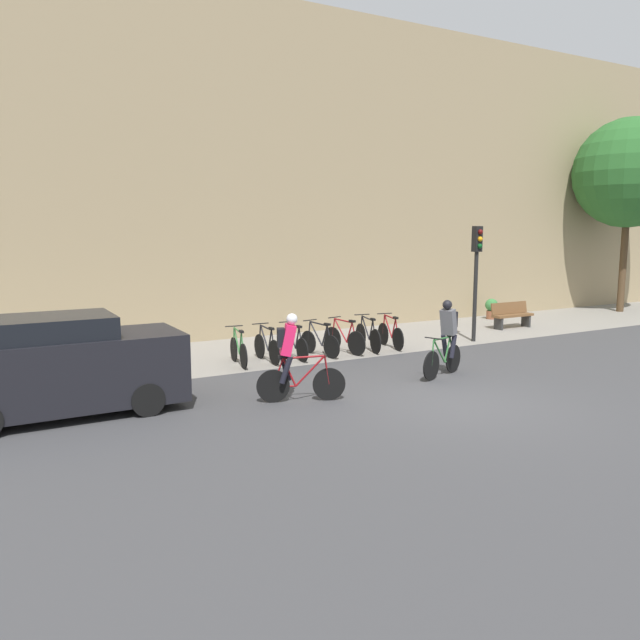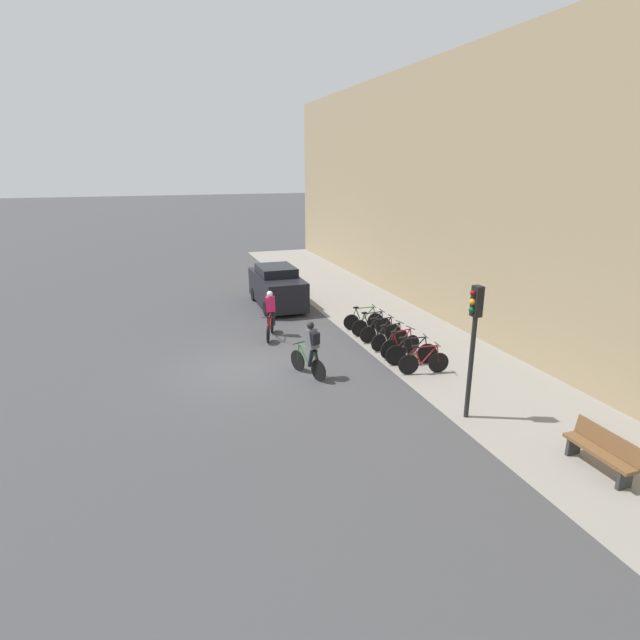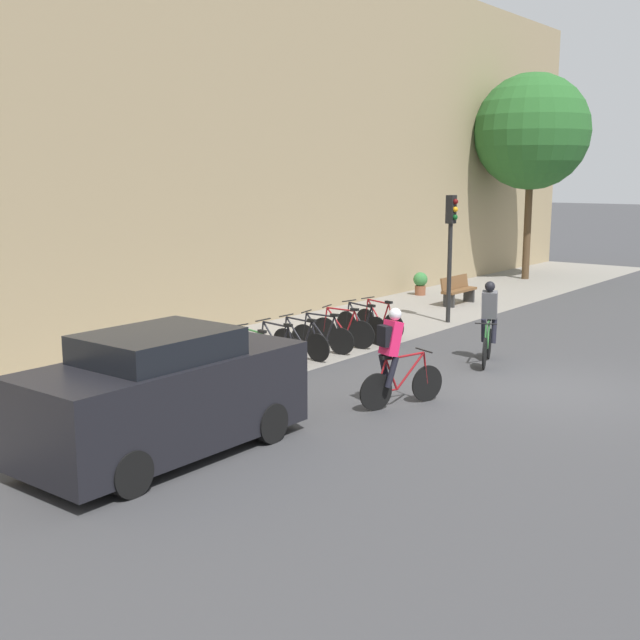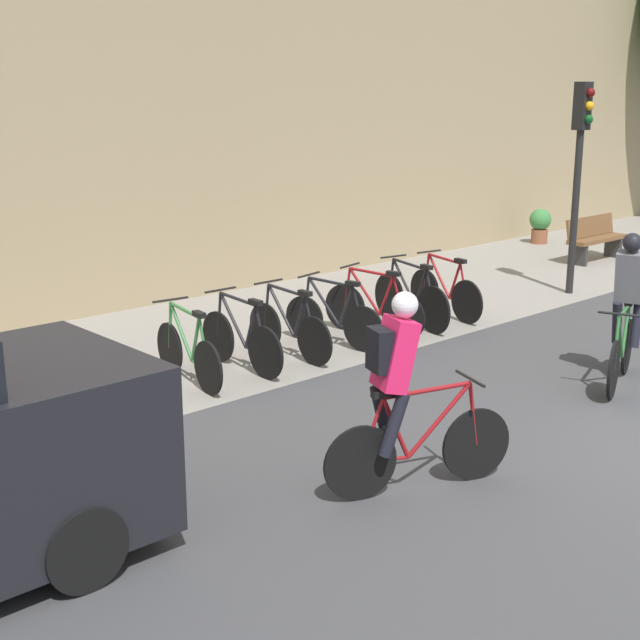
% 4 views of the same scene
% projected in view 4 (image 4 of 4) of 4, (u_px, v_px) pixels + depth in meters
% --- Properties ---
extents(kerb_strip, '(44.00, 4.50, 0.01)m').
position_uv_depth(kerb_strip, '(274.00, 324.00, 13.13)').
color(kerb_strip, gray).
rests_on(kerb_strip, ground).
extents(cyclist_pink, '(1.67, 0.72, 1.77)m').
position_uv_depth(cyclist_pink, '(402.00, 388.00, 7.42)').
color(cyclist_pink, black).
rests_on(cyclist_pink, ground).
extents(cyclist_grey, '(1.61, 0.69, 1.78)m').
position_uv_depth(cyclist_grey, '(627.00, 304.00, 10.34)').
color(cyclist_grey, black).
rests_on(cyclist_grey, ground).
extents(parked_bike_0, '(0.46, 1.60, 0.95)m').
position_uv_depth(parked_bike_0, '(188.00, 352.00, 10.40)').
color(parked_bike_0, black).
rests_on(parked_bike_0, ground).
extents(parked_bike_1, '(0.46, 1.62, 0.96)m').
position_uv_depth(parked_bike_1, '(241.00, 339.00, 10.91)').
color(parked_bike_1, black).
rests_on(parked_bike_1, ground).
extents(parked_bike_2, '(0.46, 1.61, 0.95)m').
position_uv_depth(parked_bike_2, '(289.00, 328.00, 11.42)').
color(parked_bike_2, black).
rests_on(parked_bike_2, ground).
extents(parked_bike_3, '(0.47, 1.58, 0.95)m').
position_uv_depth(parked_bike_3, '(333.00, 318.00, 11.94)').
color(parked_bike_3, black).
rests_on(parked_bike_3, ground).
extents(parked_bike_4, '(0.48, 1.62, 0.97)m').
position_uv_depth(parked_bike_4, '(374.00, 308.00, 12.44)').
color(parked_bike_4, black).
rests_on(parked_bike_4, ground).
extents(parked_bike_5, '(0.48, 1.72, 0.98)m').
position_uv_depth(parked_bike_5, '(411.00, 299.00, 12.95)').
color(parked_bike_5, black).
rests_on(parked_bike_5, ground).
extents(parked_bike_6, '(0.46, 1.61, 0.96)m').
position_uv_depth(parked_bike_6, '(445.00, 292.00, 13.46)').
color(parked_bike_6, black).
rests_on(parked_bike_6, ground).
extents(traffic_light_pole, '(0.26, 0.30, 3.48)m').
position_uv_depth(traffic_light_pole, '(580.00, 149.00, 14.54)').
color(traffic_light_pole, black).
rests_on(traffic_light_pole, ground).
extents(bench, '(1.64, 0.44, 0.89)m').
position_uv_depth(bench, '(595.00, 238.00, 17.88)').
color(bench, brown).
rests_on(bench, ground).
extents(potted_plant, '(0.48, 0.48, 0.78)m').
position_uv_depth(potted_plant, '(540.00, 224.00, 19.93)').
color(potted_plant, brown).
rests_on(potted_plant, ground).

